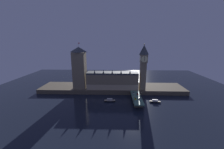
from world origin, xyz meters
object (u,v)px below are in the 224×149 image
car_northbound_lead (134,93)px  pedestrian_far_rail (132,92)px  victoria_tower (79,68)px  car_northbound_trail (135,99)px  pedestrian_mid_walk (141,96)px  car_southbound_trail (138,94)px  street_lamp_mid (141,94)px  car_southbound_lead (140,99)px  pedestrian_near_rail (134,101)px  street_lamp_near (134,98)px  boat_downstream (155,101)px  clock_tower (143,66)px  boat_upstream (110,101)px

car_northbound_lead → pedestrian_far_rail: (-2.54, 1.50, 0.17)m
car_northbound_lead → pedestrian_far_rail: pedestrian_far_rail is taller
victoria_tower → car_northbound_lead: 86.26m
victoria_tower → car_northbound_trail: (77.71, -42.28, -29.43)m
pedestrian_mid_walk → car_northbound_trail: bearing=-132.6°
car_southbound_trail → street_lamp_mid: 9.39m
car_southbound_lead → car_northbound_lead: bearing=105.0°
car_northbound_lead → pedestrian_mid_walk: pedestrian_mid_walk is taller
pedestrian_near_rail → pedestrian_far_rail: bearing=90.0°
car_southbound_trail → street_lamp_near: bearing=-109.2°
car_southbound_trail → street_lamp_mid: size_ratio=0.60×
pedestrian_mid_walk → boat_downstream: 19.07m
clock_tower → street_lamp_near: size_ratio=9.02×
street_lamp_near → boat_upstream: 33.48m
car_northbound_lead → boat_upstream: 34.47m
clock_tower → boat_downstream: bearing=-71.1°
boat_downstream → car_northbound_trail: bearing=-166.6°
victoria_tower → car_northbound_lead: size_ratio=16.03×
street_lamp_mid → boat_upstream: bearing=-179.5°
car_southbound_lead → pedestrian_mid_walk: (2.54, 8.12, 0.15)m
car_northbound_trail → pedestrian_near_rail: pedestrian_near_rail is taller
car_northbound_trail → pedestrian_near_rail: size_ratio=2.91×
street_lamp_near → clock_tower: bearing=68.7°
street_lamp_mid → street_lamp_near: bearing=-126.7°
pedestrian_far_rail → car_northbound_trail: bearing=-83.0°
victoria_tower → car_northbound_lead: (77.71, -23.09, -29.47)m
clock_tower → street_lamp_mid: size_ratio=10.32×
victoria_tower → pedestrian_far_rail: victoria_tower is taller
street_lamp_near → street_lamp_mid: bearing=53.3°
car_southbound_trail → boat_downstream: car_southbound_trail is taller
pedestrian_mid_walk → street_lamp_near: (-10.57, -16.07, 3.66)m
car_southbound_lead → boat_downstream: 22.12m
car_northbound_lead → car_southbound_trail: size_ratio=1.09×
street_lamp_mid → boat_upstream: (-39.56, -0.34, -9.26)m
clock_tower → boat_upstream: clock_tower is taller
car_southbound_trail → boat_upstream: car_southbound_trail is taller
pedestrian_far_rail → street_lamp_mid: street_lamp_mid is taller
car_northbound_trail → car_southbound_lead: car_southbound_lead is taller
clock_tower → pedestrian_near_rail: (-17.29, -43.86, -33.35)m
boat_upstream → clock_tower: bearing=33.7°
car_northbound_trail → car_southbound_trail: 16.06m
victoria_tower → boat_downstream: bearing=-19.3°
car_northbound_lead → street_lamp_near: size_ratio=0.58×
car_northbound_lead → car_southbound_trail: 6.44m
pedestrian_far_rail → street_lamp_mid: bearing=-52.5°
pedestrian_near_rail → boat_upstream: bearing=156.0°
street_lamp_near → boat_upstream: (-28.59, 14.38, -9.82)m
clock_tower → car_northbound_lead: 40.96m
car_northbound_trail → street_lamp_mid: street_lamp_mid is taller
car_northbound_trail → street_lamp_near: street_lamp_near is taller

